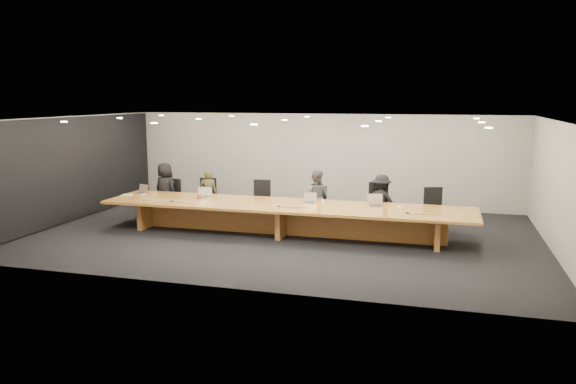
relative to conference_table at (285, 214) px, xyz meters
name	(u,v)px	position (x,y,z in m)	size (l,w,h in m)	color
ground	(285,234)	(0.00, 0.00, -0.52)	(12.00, 12.00, 0.00)	black
back_wall	(321,160)	(0.00, 4.00, 0.88)	(12.00, 0.02, 2.80)	beige
left_wall_panel	(72,170)	(-5.94, 0.00, 0.85)	(0.08, 7.84, 2.74)	black
conference_table	(285,214)	(0.00, 0.00, 0.00)	(9.00, 1.80, 0.75)	brown
chair_far_left	(170,197)	(-3.70, 1.22, 0.01)	(0.54, 0.54, 1.05)	black
chair_left	(207,198)	(-2.62, 1.32, 0.03)	(0.56, 0.56, 1.10)	black
chair_mid_left	(261,200)	(-1.06, 1.34, 0.03)	(0.57, 0.57, 1.11)	black
chair_mid_right	(319,206)	(0.58, 1.18, -0.01)	(0.52, 0.52, 1.03)	black
chair_right	(379,206)	(2.12, 1.22, 0.07)	(0.61, 0.61, 1.19)	black
chair_far_right	(435,209)	(3.50, 1.33, 0.03)	(0.56, 0.56, 1.11)	black
person_a	(165,189)	(-3.82, 1.19, 0.23)	(0.73, 0.48, 1.50)	black
person_b	(209,194)	(-2.55, 1.28, 0.15)	(0.49, 0.32, 1.35)	#3A341F
person_c	(316,197)	(0.49, 1.21, 0.21)	(0.71, 0.55, 1.46)	#4D4D4F
person_d	(381,202)	(2.18, 1.27, 0.17)	(0.89, 0.51, 1.38)	black
laptop_a	(140,189)	(-4.14, 0.39, 0.35)	(0.32, 0.23, 0.25)	#C5B596
laptop_b	(204,193)	(-2.22, 0.27, 0.37)	(0.35, 0.25, 0.27)	#BBB18F
laptop_d	(309,198)	(0.53, 0.32, 0.36)	(0.32, 0.23, 0.25)	#C7B498
laptop_e	(376,200)	(2.14, 0.33, 0.37)	(0.37, 0.27, 0.29)	#B8A58C
water_bottle	(208,196)	(-2.02, 0.04, 0.32)	(0.06, 0.06, 0.19)	silver
amber_mug	(199,197)	(-2.30, 0.11, 0.29)	(0.09, 0.09, 0.11)	brown
paper_cup_near	(323,202)	(0.89, 0.30, 0.28)	(0.08, 0.08, 0.09)	white
paper_cup_far	(400,208)	(2.74, 0.05, 0.27)	(0.07, 0.07, 0.08)	white
notepad	(127,195)	(-4.35, 0.08, 0.24)	(0.25, 0.20, 0.02)	silver
lime_gadget	(127,194)	(-4.34, 0.07, 0.26)	(0.15, 0.09, 0.02)	#68C233
av_box	(149,199)	(-3.44, -0.39, 0.25)	(0.22, 0.16, 0.03)	silver
mic_left	(172,201)	(-2.77, -0.43, 0.25)	(0.14, 0.14, 0.03)	black
mic_center	(279,206)	(-0.06, -0.30, 0.24)	(0.10, 0.10, 0.03)	black
mic_right	(407,213)	(2.93, -0.29, 0.24)	(0.11, 0.11, 0.03)	black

